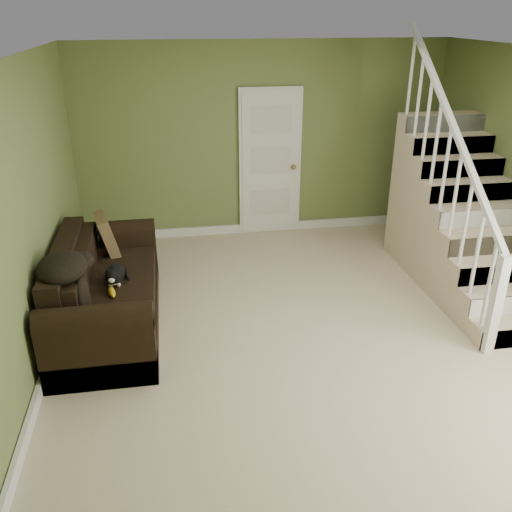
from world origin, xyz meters
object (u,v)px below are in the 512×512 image
object	(u,v)px
cat	(115,275)
banana	(112,292)
sofa	(103,295)
side_table	(94,264)

from	to	relation	value
cat	banana	distance (m)	0.25
sofa	side_table	distance (m)	0.87
side_table	cat	bearing A→B (deg)	-70.18
side_table	sofa	bearing A→B (deg)	-78.07
cat	side_table	bearing A→B (deg)	113.48
sofa	banana	world-z (taller)	sofa
sofa	side_table	world-z (taller)	sofa
side_table	cat	world-z (taller)	side_table
cat	banana	xyz separation A→B (m)	(-0.02, -0.24, -0.06)
side_table	banana	bearing A→B (deg)	-75.06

